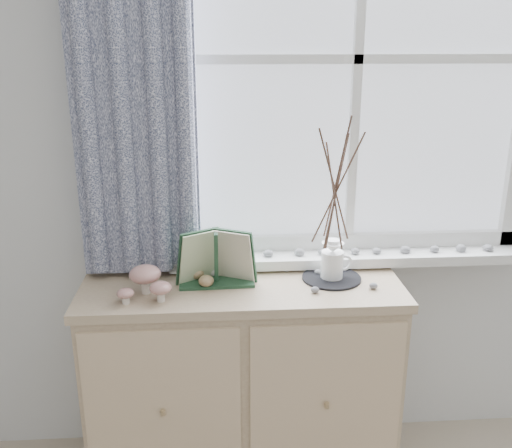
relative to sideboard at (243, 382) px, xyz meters
name	(u,v)px	position (x,y,z in m)	size (l,w,h in m)	color
sideboard	(243,382)	(0.00, 0.00, 0.00)	(1.20, 0.45, 0.85)	tan
botanical_book	(216,259)	(-0.09, -0.03, 0.54)	(0.32, 0.13, 0.22)	#1F4229
toadstool_cluster	(146,280)	(-0.34, -0.08, 0.49)	(0.19, 0.17, 0.11)	white
wooden_eggs	(201,277)	(-0.15, 0.01, 0.45)	(0.10, 0.11, 0.07)	#A6815C
songbird_figurine	(213,269)	(-0.11, 0.08, 0.46)	(0.12, 0.05, 0.06)	white
crocheted_doily	(331,278)	(0.34, 0.02, 0.43)	(0.22, 0.22, 0.01)	black
twig_pitcher	(336,186)	(0.34, 0.02, 0.79)	(0.26, 0.26, 0.64)	white
sideboard_pebbles	(323,279)	(0.30, 0.00, 0.44)	(0.33, 0.23, 0.02)	gray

